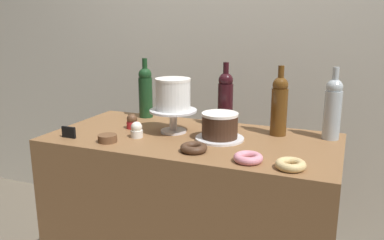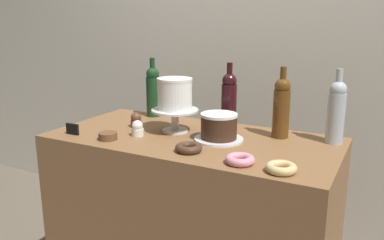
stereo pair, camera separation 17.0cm
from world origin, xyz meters
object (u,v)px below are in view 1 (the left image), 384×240
(white_layer_cake, at_px, (173,94))
(donut_chocolate, at_px, (194,148))
(wine_bottle_amber, at_px, (279,105))
(cupcake_chocolate, at_px, (132,122))
(wine_bottle_green, at_px, (146,91))
(wine_bottle_dark_red, at_px, (225,99))
(cookie_stack, at_px, (107,138))
(cake_stand_pedestal, at_px, (173,117))
(wine_bottle_clear, at_px, (333,108))
(chocolate_round_cake, at_px, (220,125))
(price_sign_chalkboard, at_px, (69,132))
(cupcake_vanilla, at_px, (137,130))
(donut_glazed, at_px, (291,165))
(donut_pink, at_px, (248,158))

(white_layer_cake, distance_m, donut_chocolate, 0.35)
(wine_bottle_amber, bearing_deg, cupcake_chocolate, -167.18)
(wine_bottle_green, relative_size, wine_bottle_dark_red, 1.00)
(wine_bottle_amber, height_order, cookie_stack, wine_bottle_amber)
(cake_stand_pedestal, relative_size, wine_bottle_clear, 0.69)
(chocolate_round_cake, bearing_deg, price_sign_chalkboard, -160.08)
(cupcake_vanilla, height_order, donut_chocolate, cupcake_vanilla)
(white_layer_cake, relative_size, donut_glazed, 1.49)
(white_layer_cake, height_order, donut_pink, white_layer_cake)
(donut_glazed, bearing_deg, price_sign_chalkboard, 179.16)
(price_sign_chalkboard, bearing_deg, donut_chocolate, 3.08)
(donut_glazed, bearing_deg, wine_bottle_dark_red, 130.22)
(wine_bottle_green, height_order, cupcake_vanilla, wine_bottle_green)
(wine_bottle_dark_red, bearing_deg, white_layer_cake, -136.39)
(chocolate_round_cake, relative_size, wine_bottle_clear, 0.50)
(white_layer_cake, distance_m, cookie_stack, 0.37)
(wine_bottle_green, bearing_deg, wine_bottle_dark_red, -4.37)
(cake_stand_pedestal, bearing_deg, cupcake_chocolate, -176.57)
(wine_bottle_dark_red, bearing_deg, wine_bottle_clear, -2.12)
(donut_pink, height_order, donut_chocolate, same)
(wine_bottle_dark_red, xyz_separation_m, donut_chocolate, (0.00, -0.42, -0.13))
(white_layer_cake, height_order, wine_bottle_clear, wine_bottle_clear)
(cupcake_chocolate, bearing_deg, wine_bottle_amber, 12.82)
(cake_stand_pedestal, bearing_deg, donut_pink, -31.50)
(wine_bottle_clear, bearing_deg, donut_chocolate, -141.49)
(cupcake_chocolate, bearing_deg, wine_bottle_green, 102.18)
(wine_bottle_clear, bearing_deg, donut_glazed, -103.72)
(cupcake_chocolate, distance_m, price_sign_chalkboard, 0.31)
(cupcake_chocolate, height_order, donut_chocolate, cupcake_chocolate)
(donut_pink, xyz_separation_m, cookie_stack, (-0.64, 0.01, 0.00))
(chocolate_round_cake, bearing_deg, cupcake_vanilla, -162.98)
(cupcake_vanilla, xyz_separation_m, donut_pink, (0.56, -0.13, -0.02))
(cookie_stack, bearing_deg, wine_bottle_amber, 30.42)
(wine_bottle_amber, bearing_deg, cupcake_vanilla, -154.26)
(cupcake_vanilla, bearing_deg, cake_stand_pedestal, 49.71)
(white_layer_cake, xyz_separation_m, wine_bottle_amber, (0.47, 0.14, -0.04))
(cupcake_vanilla, bearing_deg, wine_bottle_green, 112.35)
(wine_bottle_amber, distance_m, donut_pink, 0.43)
(white_layer_cake, xyz_separation_m, wine_bottle_clear, (0.71, 0.17, -0.04))
(price_sign_chalkboard, bearing_deg, white_layer_cake, 33.24)
(wine_bottle_dark_red, xyz_separation_m, cookie_stack, (-0.40, -0.44, -0.13))
(wine_bottle_clear, height_order, wine_bottle_amber, same)
(wine_bottle_dark_red, xyz_separation_m, donut_pink, (0.24, -0.46, -0.13))
(chocolate_round_cake, height_order, cookie_stack, chocolate_round_cake)
(wine_bottle_amber, relative_size, cookie_stack, 3.87)
(cupcake_vanilla, bearing_deg, chocolate_round_cake, 17.02)
(wine_bottle_dark_red, bearing_deg, donut_chocolate, -89.98)
(wine_bottle_green, relative_size, donut_glazed, 2.91)
(wine_bottle_green, height_order, price_sign_chalkboard, wine_bottle_green)
(cupcake_chocolate, xyz_separation_m, donut_chocolate, (0.42, -0.22, -0.02))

